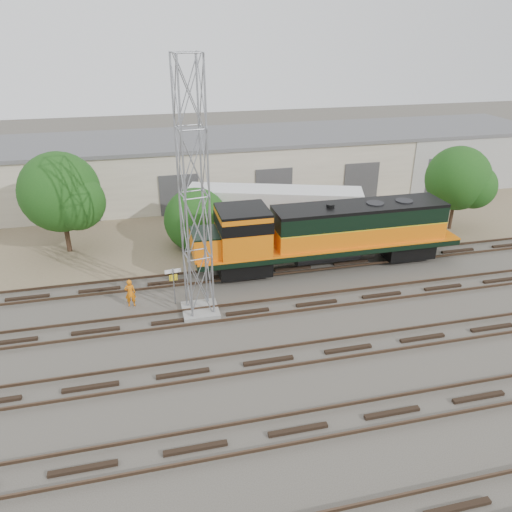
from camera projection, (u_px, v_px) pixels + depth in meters
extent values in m
plane|color=#47423A|center=(326.00, 318.00, 26.87)|extent=(140.00, 140.00, 0.00)
cube|color=#726047|center=(259.00, 221.00, 40.08)|extent=(80.00, 16.00, 0.02)
cube|color=black|center=(457.00, 508.00, 16.26)|extent=(80.00, 2.40, 0.14)
cube|color=#4C3828|center=(445.00, 486.00, 16.86)|extent=(80.00, 0.08, 0.14)
cube|color=black|center=(392.00, 413.00, 20.23)|extent=(80.00, 2.40, 0.14)
cube|color=#4C3828|center=(402.00, 423.00, 19.51)|extent=(80.00, 0.08, 0.14)
cube|color=#4C3828|center=(384.00, 398.00, 20.83)|extent=(80.00, 0.08, 0.14)
cube|color=black|center=(348.00, 349.00, 24.19)|extent=(80.00, 2.40, 0.14)
cube|color=#4C3828|center=(355.00, 356.00, 23.47)|extent=(80.00, 0.08, 0.14)
cube|color=#4C3828|center=(342.00, 338.00, 24.79)|extent=(80.00, 0.08, 0.14)
cube|color=black|center=(317.00, 303.00, 28.16)|extent=(80.00, 2.40, 0.14)
cube|color=#4C3828|center=(321.00, 308.00, 27.44)|extent=(80.00, 0.08, 0.14)
cube|color=#4C3828|center=(312.00, 295.00, 28.76)|extent=(80.00, 0.08, 0.14)
cube|color=black|center=(293.00, 269.00, 32.12)|extent=(80.00, 2.40, 0.14)
cube|color=#4C3828|center=(296.00, 272.00, 31.40)|extent=(80.00, 0.08, 0.14)
cube|color=#4C3828|center=(289.00, 262.00, 32.72)|extent=(80.00, 0.08, 0.14)
cube|color=beige|center=(239.00, 166.00, 46.07)|extent=(58.00, 10.00, 5.00)
cube|color=#59595B|center=(238.00, 137.00, 44.95)|extent=(58.40, 10.40, 0.30)
cube|color=#999993|center=(482.00, 165.00, 46.29)|extent=(14.00, 0.10, 5.00)
cube|color=#333335|center=(77.00, 203.00, 38.99)|extent=(3.20, 0.12, 3.40)
cube|color=#333335|center=(179.00, 195.00, 40.68)|extent=(3.20, 0.12, 3.40)
cube|color=#333335|center=(274.00, 188.00, 42.38)|extent=(3.20, 0.12, 3.40)
cube|color=#333335|center=(361.00, 182.00, 44.07)|extent=(3.20, 0.12, 3.40)
cube|color=#333335|center=(442.00, 176.00, 45.77)|extent=(3.20, 0.12, 3.40)
cube|color=black|center=(243.00, 264.00, 31.13)|extent=(3.23, 2.42, 1.01)
cube|color=black|center=(405.00, 247.00, 33.48)|extent=(3.23, 2.42, 1.01)
cube|color=black|center=(328.00, 246.00, 32.02)|extent=(17.17, 3.03, 0.35)
cylinder|color=black|center=(327.00, 254.00, 32.29)|extent=(4.24, 1.11, 1.11)
cube|color=orange|center=(358.00, 231.00, 32.12)|extent=(11.11, 2.63, 1.21)
cube|color=black|center=(359.00, 215.00, 31.65)|extent=(11.11, 2.63, 1.01)
cube|color=black|center=(360.00, 206.00, 31.39)|extent=(11.11, 2.63, 0.20)
cube|color=orange|center=(243.00, 232.00, 30.21)|extent=(3.03, 3.03, 2.63)
cube|color=black|center=(243.00, 210.00, 29.62)|extent=(3.03, 3.03, 0.16)
cube|color=orange|center=(205.00, 244.00, 29.98)|extent=(1.62, 2.42, 1.41)
cube|color=gray|center=(200.00, 310.00, 27.44)|extent=(1.96, 1.96, 0.20)
cylinder|color=gray|center=(181.00, 192.00, 25.03)|extent=(0.10, 0.10, 13.06)
cylinder|color=gray|center=(204.00, 190.00, 25.29)|extent=(0.10, 0.10, 13.06)
cylinder|color=gray|center=(183.00, 199.00, 23.98)|extent=(0.10, 0.10, 13.06)
cylinder|color=gray|center=(208.00, 197.00, 24.23)|extent=(0.10, 0.10, 13.06)
cylinder|color=gray|center=(174.00, 286.00, 27.78)|extent=(0.07, 0.07, 2.22)
cube|color=white|center=(173.00, 271.00, 27.37)|extent=(0.91, 0.13, 0.22)
cube|color=yellow|center=(173.00, 278.00, 27.54)|extent=(0.46, 0.09, 0.35)
imported|color=orange|center=(130.00, 293.00, 27.70)|extent=(0.62, 0.43, 1.65)
cube|color=silver|center=(274.00, 206.00, 35.78)|extent=(12.49, 6.28, 2.56)
cube|color=black|center=(340.00, 235.00, 36.25)|extent=(2.92, 2.98, 0.95)
cube|color=black|center=(208.00, 233.00, 36.11)|extent=(0.14, 0.14, 1.23)
cube|color=black|center=(212.00, 224.00, 37.82)|extent=(0.14, 0.14, 1.23)
cube|color=navy|center=(466.00, 192.00, 44.55)|extent=(2.05, 2.00, 1.50)
cube|color=maroon|center=(446.00, 186.00, 46.46)|extent=(1.51, 1.41, 1.40)
cylinder|color=#382619|center=(67.00, 235.00, 34.28)|extent=(0.33, 0.33, 2.44)
sphere|color=#144212|center=(60.00, 192.00, 32.98)|extent=(5.31, 5.31, 5.31)
sphere|color=#144212|center=(77.00, 202.00, 32.72)|extent=(3.72, 3.72, 3.72)
cylinder|color=#382619|center=(197.00, 243.00, 35.57)|extent=(0.31, 0.31, 0.41)
sphere|color=#144212|center=(196.00, 220.00, 34.82)|extent=(4.48, 4.48, 4.48)
sphere|color=#144212|center=(211.00, 228.00, 34.61)|extent=(3.13, 3.13, 3.13)
cylinder|color=#382619|center=(452.00, 214.00, 38.09)|extent=(0.27, 0.27, 2.36)
sphere|color=#144212|center=(458.00, 178.00, 36.90)|extent=(4.72, 4.72, 4.72)
sphere|color=#144212|center=(474.00, 186.00, 36.67)|extent=(3.31, 3.31, 3.31)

